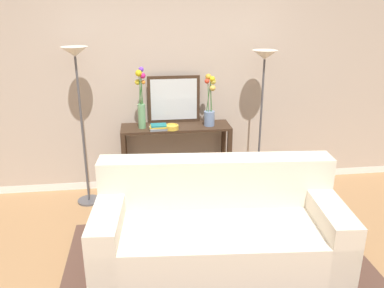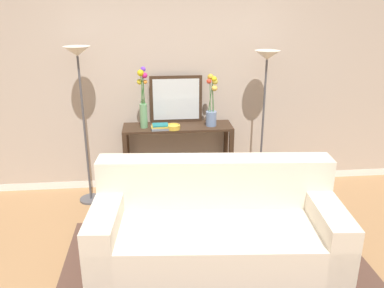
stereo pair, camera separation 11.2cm
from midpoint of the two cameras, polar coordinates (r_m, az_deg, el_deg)
back_wall at (r=4.76m, az=-2.01°, el=10.66°), size 12.00×0.15×2.91m
area_rug at (r=3.65m, az=4.59°, el=-17.50°), size 2.70×1.79×0.01m
couch at (r=3.61m, az=4.35°, el=-12.09°), size 2.19×1.11×0.88m
console_table at (r=4.69m, az=-1.34°, el=-0.51°), size 1.26×0.38×0.85m
floor_lamp_left at (r=4.42m, az=-15.05°, el=8.48°), size 0.28×0.28×1.77m
floor_lamp_right at (r=4.56m, az=11.18°, el=8.47°), size 0.28×0.28×1.71m
wall_mirror at (r=4.68m, az=-1.60°, el=6.42°), size 0.61×0.02×0.55m
vase_tall_flowers at (r=4.48m, az=-6.32°, el=6.12°), size 0.12×0.12×0.69m
vase_short_flowers at (r=4.55m, az=3.55°, el=5.46°), size 0.13×0.13×0.59m
fruit_bowl at (r=4.47m, az=-1.96°, el=2.46°), size 0.15×0.15×0.05m
book_stack at (r=4.48m, az=-3.88°, el=2.47°), size 0.21×0.17×0.06m
book_row_under_console at (r=4.88m, az=-5.17°, el=-6.48°), size 0.37×0.17×0.13m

